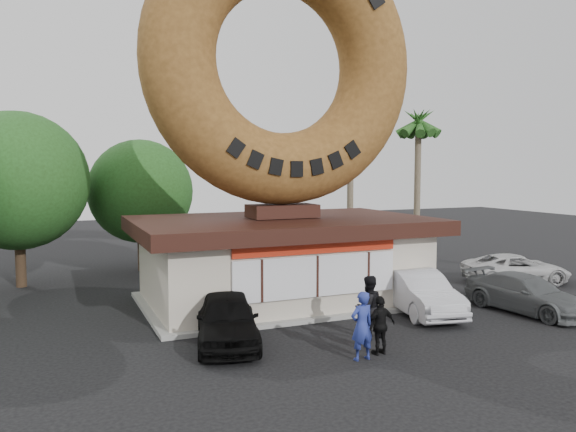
% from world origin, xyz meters
% --- Properties ---
extents(ground, '(90.00, 90.00, 0.00)m').
position_xyz_m(ground, '(0.00, 0.00, 0.00)').
color(ground, black).
rests_on(ground, ground).
extents(donut_shop, '(11.20, 7.20, 3.80)m').
position_xyz_m(donut_shop, '(0.00, 5.98, 1.77)').
color(donut_shop, beige).
rests_on(donut_shop, ground).
extents(giant_donut, '(10.70, 2.73, 10.70)m').
position_xyz_m(giant_donut, '(0.00, 6.00, 9.15)').
color(giant_donut, brown).
rests_on(giant_donut, donut_shop).
extents(tree_west, '(6.00, 6.00, 7.65)m').
position_xyz_m(tree_west, '(-9.50, 13.00, 4.64)').
color(tree_west, '#473321').
rests_on(tree_west, ground).
extents(tree_mid, '(5.20, 5.20, 6.63)m').
position_xyz_m(tree_mid, '(-4.00, 15.00, 4.02)').
color(tree_mid, '#473321').
rests_on(tree_mid, ground).
extents(palm_near, '(2.60, 2.60, 9.75)m').
position_xyz_m(palm_near, '(7.50, 14.00, 8.41)').
color(palm_near, '#726651').
rests_on(palm_near, ground).
extents(palm_far, '(2.60, 2.60, 8.75)m').
position_xyz_m(palm_far, '(11.00, 12.50, 7.48)').
color(palm_far, '#726651').
rests_on(palm_far, ground).
extents(street_lamp, '(2.11, 0.20, 8.00)m').
position_xyz_m(street_lamp, '(-1.86, 16.00, 4.48)').
color(street_lamp, '#59595E').
rests_on(street_lamp, ground).
extents(person_left, '(0.72, 0.50, 1.89)m').
position_xyz_m(person_left, '(-0.58, -1.03, 0.94)').
color(person_left, navy).
rests_on(person_left, ground).
extents(person_center, '(1.05, 0.87, 1.94)m').
position_xyz_m(person_center, '(0.59, 0.57, 0.97)').
color(person_center, black).
rests_on(person_center, ground).
extents(person_right, '(1.00, 0.50, 1.65)m').
position_xyz_m(person_right, '(0.14, -0.82, 0.83)').
color(person_right, black).
rests_on(person_right, ground).
extents(car_black, '(2.79, 4.69, 1.50)m').
position_xyz_m(car_black, '(-3.53, 1.76, 0.75)').
color(car_black, black).
rests_on(car_black, ground).
extents(car_silver, '(2.45, 4.84, 1.52)m').
position_xyz_m(car_silver, '(3.82, 2.46, 0.76)').
color(car_silver, '#B7B8BD').
rests_on(car_silver, ground).
extents(car_grey, '(2.54, 4.84, 1.34)m').
position_xyz_m(car_grey, '(7.50, 1.06, 0.67)').
color(car_grey, '#5B5F60').
rests_on(car_grey, ground).
extents(car_white, '(5.12, 3.47, 1.30)m').
position_xyz_m(car_white, '(11.11, 5.11, 0.65)').
color(car_white, silver).
rests_on(car_white, ground).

